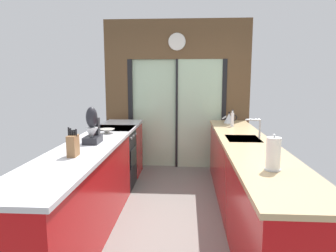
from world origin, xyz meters
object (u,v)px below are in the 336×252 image
mixing_bowl (107,131)px  stand_mixer (92,129)px  paper_towel_roll (273,154)px  kettle (229,118)px  soap_bottle (232,119)px  oven_range (115,158)px  knife_block (73,145)px

mixing_bowl → stand_mixer: (0.00, -0.62, 0.13)m
mixing_bowl → paper_towel_roll: (1.78, -1.56, 0.10)m
kettle → soap_bottle: (-0.00, -0.38, 0.03)m
oven_range → kettle: bearing=19.0°
oven_range → mixing_bowl: mixing_bowl is taller
soap_bottle → knife_block: bearing=-132.6°
knife_block → kettle: (1.78, 2.31, -0.02)m
knife_block → stand_mixer: size_ratio=0.67×
oven_range → kettle: (1.80, 0.62, 0.55)m
mixing_bowl → stand_mixer: 0.63m
mixing_bowl → knife_block: bearing=-90.0°
oven_range → kettle: size_ratio=3.64×
oven_range → knife_block: size_ratio=3.27×
oven_range → paper_towel_roll: 2.77m
oven_range → soap_bottle: 1.90m
knife_block → kettle: bearing=52.4°
stand_mixer → kettle: size_ratio=1.66×
oven_range → knife_block: bearing=-89.4°
oven_range → paper_towel_roll: size_ratio=3.08×
mixing_bowl → stand_mixer: bearing=-90.0°
stand_mixer → paper_towel_roll: size_ratio=1.40×
paper_towel_roll → mixing_bowl: bearing=138.8°
knife_block → stand_mixer: stand_mixer is taller
knife_block → kettle: 2.92m
knife_block → paper_towel_roll: (1.78, -0.33, 0.03)m
mixing_bowl → soap_bottle: soap_bottle is taller
stand_mixer → kettle: stand_mixer is taller
mixing_bowl → paper_towel_roll: paper_towel_roll is taller
mixing_bowl → paper_towel_roll: bearing=-41.2°
knife_block → stand_mixer: 0.61m
knife_block → stand_mixer: (0.00, 0.61, 0.05)m
soap_bottle → paper_towel_roll: size_ratio=0.87×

